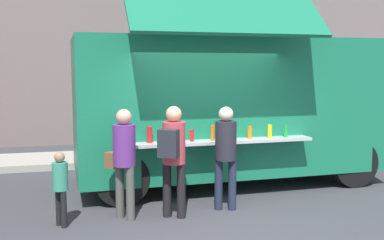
{
  "coord_description": "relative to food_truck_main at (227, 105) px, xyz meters",
  "views": [
    {
      "loc": [
        -2.13,
        -6.36,
        2.26
      ],
      "look_at": [
        -0.08,
        1.8,
        1.3
      ],
      "focal_mm": 43.09,
      "sensor_mm": 36.0,
      "label": 1
    }
  ],
  "objects": [
    {
      "name": "child_near_queue",
      "position": [
        -3.11,
        -1.9,
        -0.89
      ],
      "size": [
        0.22,
        0.22,
        1.08
      ],
      "rotation": [
        0.0,
        0.0,
        0.55
      ],
      "color": "black",
      "rests_on": "ground"
    },
    {
      "name": "customer_mid_with_backpack",
      "position": [
        -1.49,
        -1.93,
        -0.5
      ],
      "size": [
        0.47,
        0.55,
        1.69
      ],
      "rotation": [
        0.0,
        0.0,
        1.06
      ],
      "color": "black",
      "rests_on": "ground"
    },
    {
      "name": "food_truck_main",
      "position": [
        0.0,
        0.0,
        0.0
      ],
      "size": [
        5.88,
        3.37,
        3.52
      ],
      "rotation": [
        0.0,
        0.0,
        0.03
      ],
      "color": "#18714D",
      "rests_on": "ground"
    },
    {
      "name": "ground_plane",
      "position": [
        -0.73,
        -2.18,
        -1.53
      ],
      "size": [
        60.0,
        60.0,
        0.0
      ],
      "primitive_type": "plane",
      "color": "#38383D"
    },
    {
      "name": "trash_bin",
      "position": [
        4.16,
        2.32,
        -1.07
      ],
      "size": [
        0.6,
        0.6,
        0.93
      ],
      "primitive_type": "cylinder",
      "color": "#2D663A",
      "rests_on": "ground"
    },
    {
      "name": "customer_rear_waiting",
      "position": [
        -2.2,
        -1.78,
        -0.55
      ],
      "size": [
        0.46,
        0.5,
        1.66
      ],
      "rotation": [
        0.0,
        0.0,
        0.69
      ],
      "color": "#484B43",
      "rests_on": "ground"
    },
    {
      "name": "building_behind",
      "position": [
        -3.0,
        6.52,
        2.24
      ],
      "size": [
        32.0,
        2.4,
        7.56
      ],
      "primitive_type": "cube",
      "color": "slate",
      "rests_on": "ground"
    },
    {
      "name": "customer_front_ordering",
      "position": [
        -0.6,
        -1.73,
        -0.55
      ],
      "size": [
        0.34,
        0.34,
        1.65
      ],
      "rotation": [
        0.0,
        0.0,
        1.22
      ],
      "color": "#1E2437",
      "rests_on": "ground"
    },
    {
      "name": "curb_strip",
      "position": [
        -4.0,
        2.62,
        -1.46
      ],
      "size": [
        28.0,
        1.6,
        0.15
      ],
      "primitive_type": "cube",
      "color": "#9E998E",
      "rests_on": "ground"
    }
  ]
}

